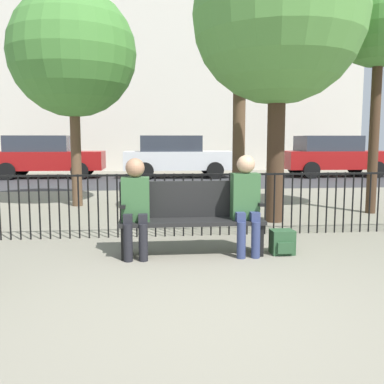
{
  "coord_description": "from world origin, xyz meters",
  "views": [
    {
      "loc": [
        -0.54,
        -3.43,
        1.44
      ],
      "look_at": [
        0.0,
        1.82,
        0.8
      ],
      "focal_mm": 40.0,
      "sensor_mm": 36.0,
      "label": 1
    }
  ],
  "objects": [
    {
      "name": "parked_car_0",
      "position": [
        0.55,
        13.2,
        0.84
      ],
      "size": [
        4.2,
        1.94,
        1.62
      ],
      "color": "silver",
      "rests_on": "ground"
    },
    {
      "name": "tree_3",
      "position": [
        1.69,
        3.9,
        3.5
      ],
      "size": [
        2.94,
        2.94,
        4.99
      ],
      "color": "#422D1E",
      "rests_on": "ground"
    },
    {
      "name": "seated_person_0",
      "position": [
        -0.7,
        1.78,
        0.7
      ],
      "size": [
        0.34,
        0.39,
        1.22
      ],
      "color": "black",
      "rests_on": "ground"
    },
    {
      "name": "ground_plane",
      "position": [
        0.0,
        0.0,
        0.0
      ],
      "size": [
        80.0,
        80.0,
        0.0
      ],
      "primitive_type": "plane",
      "color": "gray"
    },
    {
      "name": "street_surface",
      "position": [
        0.0,
        12.0,
        0.0
      ],
      "size": [
        24.0,
        6.0,
        0.01
      ],
      "color": "#333335",
      "rests_on": "ground"
    },
    {
      "name": "backpack",
      "position": [
        1.15,
        1.75,
        0.15
      ],
      "size": [
        0.29,
        0.28,
        0.31
      ],
      "color": "#284C2D",
      "rests_on": "ground"
    },
    {
      "name": "seated_person_1",
      "position": [
        0.67,
        1.78,
        0.71
      ],
      "size": [
        0.34,
        0.39,
        1.26
      ],
      "color": "navy",
      "rests_on": "ground"
    },
    {
      "name": "tree_0",
      "position": [
        -2.11,
        6.15,
        3.27
      ],
      "size": [
        2.69,
        2.69,
        4.63
      ],
      "color": "brown",
      "rests_on": "ground"
    },
    {
      "name": "fence_railing",
      "position": [
        -0.02,
        2.9,
        0.56
      ],
      "size": [
        9.01,
        0.03,
        0.95
      ],
      "color": "black",
      "rests_on": "ground"
    },
    {
      "name": "tree_2",
      "position": [
        3.86,
        4.59,
        3.71
      ],
      "size": [
        1.85,
        1.85,
        4.68
      ],
      "color": "#422D1E",
      "rests_on": "ground"
    },
    {
      "name": "parked_car_2",
      "position": [
        6.81,
        13.03,
        0.84
      ],
      "size": [
        4.2,
        1.94,
        1.62
      ],
      "color": "maroon",
      "rests_on": "ground"
    },
    {
      "name": "parked_car_1",
      "position": [
        -4.46,
        13.54,
        0.84
      ],
      "size": [
        4.2,
        1.94,
        1.62
      ],
      "color": "maroon",
      "rests_on": "ground"
    },
    {
      "name": "park_bench",
      "position": [
        0.0,
        1.9,
        0.5
      ],
      "size": [
        1.81,
        0.45,
        0.92
      ],
      "color": "black",
      "rests_on": "ground"
    },
    {
      "name": "tree_1",
      "position": [
        1.59,
        6.53,
        3.69
      ],
      "size": [
        1.92,
        1.92,
        4.73
      ],
      "color": "brown",
      "rests_on": "ground"
    }
  ]
}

